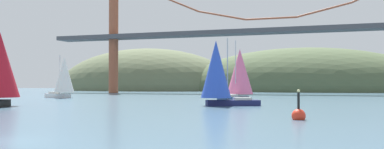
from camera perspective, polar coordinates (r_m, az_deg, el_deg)
The scene contains 7 objects.
headland_left at distance 167.04m, azimuth -6.37°, elevation -2.13°, with size 74.76×44.00×32.87m, color #5B6647.
headland_center at distance 151.62m, azimuth 14.64°, elevation -2.21°, with size 89.77×44.00×30.35m, color #4C5B3D.
suspension_bridge at distance 113.29m, azimuth 10.58°, elevation 6.30°, with size 129.18×6.00×37.72m.
sailboat_blue_spinnaker at distance 53.17m, azimuth 3.48°, elevation 0.34°, with size 7.94×5.78×8.57m.
sailboat_white_mainsail at distance 84.95m, azimuth -16.97°, elevation -0.23°, with size 7.34×4.68×8.30m.
sailboat_pink_spinnaker at distance 74.17m, azimuth 6.43°, elevation 0.18°, with size 5.52×9.21×10.21m.
channel_buoy at distance 34.42m, azimuth 14.22°, elevation -5.33°, with size 1.10×1.10×2.64m.
Camera 1 is at (15.95, -16.20, 2.90)m, focal length 39.44 mm.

